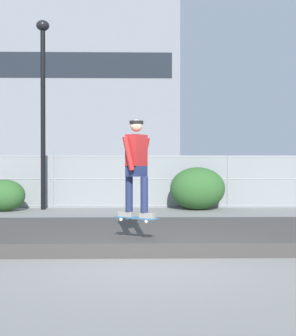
% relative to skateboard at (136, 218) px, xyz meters
% --- Properties ---
extents(ground_plane, '(120.00, 120.00, 0.00)m').
position_rel_skateboard_xyz_m(ground_plane, '(0.13, -0.77, -0.63)').
color(ground_plane, slate).
extents(gravel_berm, '(12.78, 3.70, 0.25)m').
position_rel_skateboard_xyz_m(gravel_berm, '(0.13, 1.47, -0.50)').
color(gravel_berm, '#3D3A38').
rests_on(gravel_berm, ground_plane).
extents(skateboard, '(0.78, 0.60, 0.07)m').
position_rel_skateboard_xyz_m(skateboard, '(0.00, 0.00, 0.00)').
color(skateboard, '#2D608C').
extents(skater, '(0.66, 0.61, 1.69)m').
position_rel_skateboard_xyz_m(skater, '(-0.00, 0.00, 0.97)').
color(skater, gray).
rests_on(skater, skateboard).
extents(chain_fence, '(18.53, 0.06, 1.85)m').
position_rel_skateboard_xyz_m(chain_fence, '(0.13, 8.39, 0.30)').
color(chain_fence, gray).
rests_on(chain_fence, ground_plane).
extents(street_lamp, '(0.44, 0.44, 6.41)m').
position_rel_skateboard_xyz_m(street_lamp, '(-3.21, 7.76, 3.39)').
color(street_lamp, black).
rests_on(street_lamp, ground_plane).
extents(parked_car_near, '(4.43, 2.01, 1.66)m').
position_rel_skateboard_xyz_m(parked_car_near, '(-2.35, 11.93, 0.21)').
color(parked_car_near, '#566B4C').
rests_on(parked_car_near, ground_plane).
extents(parked_car_mid, '(4.52, 2.19, 1.66)m').
position_rel_skateboard_xyz_m(parked_car_mid, '(4.22, 12.22, 0.21)').
color(parked_car_mid, navy).
rests_on(parked_car_mid, ground_plane).
extents(library_building, '(20.12, 11.40, 18.00)m').
position_rel_skateboard_xyz_m(library_building, '(-5.95, 43.00, 8.37)').
color(library_building, slate).
rests_on(library_building, ground_plane).
extents(shrub_left, '(1.35, 1.11, 1.04)m').
position_rel_skateboard_xyz_m(shrub_left, '(-4.37, 7.24, -0.11)').
color(shrub_left, '#2D5B28').
rests_on(shrub_left, ground_plane).
extents(shrub_center, '(1.86, 1.52, 1.44)m').
position_rel_skateboard_xyz_m(shrub_center, '(2.03, 7.61, 0.09)').
color(shrub_center, '#2D5B28').
rests_on(shrub_center, ground_plane).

